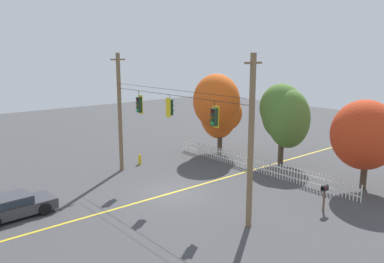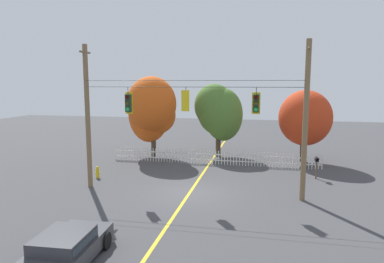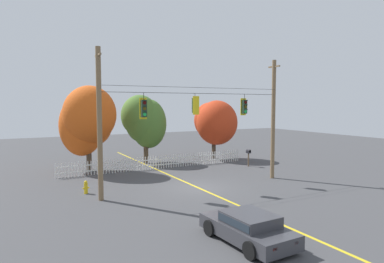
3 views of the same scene
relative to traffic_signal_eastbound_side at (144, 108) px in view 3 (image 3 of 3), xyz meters
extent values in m
plane|color=#424244|center=(3.52, -0.01, -4.99)|extent=(80.00, 80.00, 0.00)
cube|color=gold|center=(3.52, -0.01, -4.98)|extent=(0.16, 36.00, 0.01)
cylinder|color=brown|center=(-2.52, -0.01, -0.85)|extent=(0.28, 0.28, 8.27)
cylinder|color=brown|center=(9.55, -0.01, -0.85)|extent=(0.28, 0.28, 8.27)
cube|color=brown|center=(-2.52, -0.01, 2.84)|extent=(0.10, 1.10, 0.10)
cube|color=brown|center=(9.55, -0.01, 2.84)|extent=(0.10, 1.10, 0.10)
cylinder|color=black|center=(3.52, -0.01, 0.90)|extent=(11.87, 0.02, 0.02)
cylinder|color=black|center=(3.52, -0.26, 1.25)|extent=(11.87, 0.02, 0.02)
cylinder|color=black|center=(0.00, -0.01, 0.69)|extent=(0.03, 0.03, 0.42)
cube|color=yellow|center=(0.00, 0.12, -0.01)|extent=(0.43, 0.02, 1.22)
cube|color=#1E3323|center=(0.00, -0.01, -0.01)|extent=(0.30, 0.24, 0.98)
cylinder|color=#410706|center=(0.00, -0.14, 0.32)|extent=(0.20, 0.03, 0.20)
cube|color=#1E3323|center=(0.00, -0.19, 0.44)|extent=(0.22, 0.12, 0.06)
cylinder|color=#463B09|center=(0.00, -0.14, -0.01)|extent=(0.20, 0.03, 0.20)
cube|color=#1E3323|center=(0.00, -0.19, 0.11)|extent=(0.22, 0.12, 0.06)
cylinder|color=green|center=(0.00, -0.14, -0.33)|extent=(0.20, 0.03, 0.20)
cube|color=#1E3323|center=(0.00, -0.19, -0.22)|extent=(0.22, 0.12, 0.06)
cylinder|color=black|center=(3.31, -0.01, 0.76)|extent=(0.03, 0.03, 0.28)
cube|color=yellow|center=(3.31, -0.14, 0.17)|extent=(0.43, 0.02, 1.13)
cube|color=black|center=(3.31, -0.01, 0.17)|extent=(0.30, 0.24, 0.91)
cylinder|color=#410706|center=(3.31, 0.13, 0.47)|extent=(0.20, 0.03, 0.20)
cube|color=black|center=(3.31, 0.17, 0.59)|extent=(0.22, 0.12, 0.06)
cylinder|color=#463B09|center=(3.31, 0.13, 0.17)|extent=(0.20, 0.03, 0.20)
cube|color=black|center=(3.31, 0.17, 0.28)|extent=(0.22, 0.12, 0.06)
cylinder|color=green|center=(3.31, 0.13, -0.13)|extent=(0.20, 0.03, 0.20)
cube|color=black|center=(3.31, 0.17, -0.02)|extent=(0.22, 0.12, 0.06)
cylinder|color=black|center=(7.05, -0.01, 0.71)|extent=(0.03, 0.03, 0.38)
cube|color=yellow|center=(7.05, 0.12, 0.07)|extent=(0.43, 0.02, 1.13)
cube|color=#1E3323|center=(7.05, -0.01, 0.07)|extent=(0.30, 0.24, 0.91)
cylinder|color=#410706|center=(7.05, -0.14, 0.37)|extent=(0.20, 0.03, 0.20)
cube|color=#1E3323|center=(7.05, -0.19, 0.49)|extent=(0.22, 0.12, 0.06)
cylinder|color=#463B09|center=(7.05, -0.14, 0.07)|extent=(0.20, 0.03, 0.20)
cube|color=#1E3323|center=(7.05, -0.19, 0.18)|extent=(0.22, 0.12, 0.06)
cylinder|color=green|center=(7.05, -0.14, -0.24)|extent=(0.20, 0.03, 0.20)
cube|color=#1E3323|center=(7.05, -0.19, -0.12)|extent=(0.22, 0.12, 0.06)
cube|color=white|center=(-4.04, 7.05, -4.46)|extent=(0.06, 0.04, 1.05)
cube|color=white|center=(-3.81, 7.05, -4.46)|extent=(0.06, 0.04, 1.05)
cube|color=white|center=(-3.59, 7.05, -4.46)|extent=(0.06, 0.04, 1.05)
cube|color=white|center=(-3.37, 7.05, -4.46)|extent=(0.06, 0.04, 1.05)
cube|color=white|center=(-3.14, 7.05, -4.46)|extent=(0.06, 0.04, 1.05)
cube|color=white|center=(-2.92, 7.05, -4.46)|extent=(0.06, 0.04, 1.05)
cube|color=white|center=(-2.70, 7.05, -4.46)|extent=(0.06, 0.04, 1.05)
cube|color=white|center=(-2.47, 7.05, -4.46)|extent=(0.06, 0.04, 1.05)
cube|color=white|center=(-2.25, 7.05, -4.46)|extent=(0.06, 0.04, 1.05)
cube|color=white|center=(-2.02, 7.05, -4.46)|extent=(0.06, 0.04, 1.05)
cube|color=white|center=(-1.80, 7.05, -4.46)|extent=(0.06, 0.04, 1.05)
cube|color=white|center=(-1.58, 7.05, -4.46)|extent=(0.06, 0.04, 1.05)
cube|color=white|center=(-1.35, 7.05, -4.46)|extent=(0.06, 0.04, 1.05)
cube|color=white|center=(-1.13, 7.05, -4.46)|extent=(0.06, 0.04, 1.05)
cube|color=white|center=(-0.91, 7.05, -4.46)|extent=(0.06, 0.04, 1.05)
cube|color=white|center=(-0.68, 7.05, -4.46)|extent=(0.06, 0.04, 1.05)
cube|color=white|center=(-0.46, 7.05, -4.46)|extent=(0.06, 0.04, 1.05)
cube|color=white|center=(-0.23, 7.05, -4.46)|extent=(0.06, 0.04, 1.05)
cube|color=white|center=(-0.01, 7.05, -4.46)|extent=(0.06, 0.04, 1.05)
cube|color=white|center=(0.21, 7.05, -4.46)|extent=(0.06, 0.04, 1.05)
cube|color=white|center=(0.44, 7.05, -4.46)|extent=(0.06, 0.04, 1.05)
cube|color=white|center=(0.66, 7.05, -4.46)|extent=(0.06, 0.04, 1.05)
cube|color=white|center=(0.88, 7.05, -4.46)|extent=(0.06, 0.04, 1.05)
cube|color=white|center=(1.11, 7.05, -4.46)|extent=(0.06, 0.04, 1.05)
cube|color=white|center=(1.33, 7.05, -4.46)|extent=(0.06, 0.04, 1.05)
cube|color=white|center=(1.56, 7.05, -4.46)|extent=(0.06, 0.04, 1.05)
cube|color=white|center=(1.78, 7.05, -4.46)|extent=(0.06, 0.04, 1.05)
cube|color=white|center=(2.00, 7.05, -4.46)|extent=(0.06, 0.04, 1.05)
cube|color=white|center=(2.23, 7.05, -4.46)|extent=(0.06, 0.04, 1.05)
cube|color=white|center=(2.45, 7.05, -4.46)|extent=(0.06, 0.04, 1.05)
cube|color=white|center=(2.67, 7.05, -4.46)|extent=(0.06, 0.04, 1.05)
cube|color=white|center=(2.90, 7.05, -4.46)|extent=(0.06, 0.04, 1.05)
cube|color=white|center=(3.12, 7.05, -4.46)|extent=(0.06, 0.04, 1.05)
cube|color=white|center=(3.35, 7.05, -4.46)|extent=(0.06, 0.04, 1.05)
cube|color=white|center=(3.57, 7.05, -4.46)|extent=(0.06, 0.04, 1.05)
cube|color=white|center=(3.79, 7.05, -4.46)|extent=(0.06, 0.04, 1.05)
cube|color=white|center=(4.02, 7.05, -4.46)|extent=(0.06, 0.04, 1.05)
cube|color=white|center=(4.24, 7.05, -4.46)|extent=(0.06, 0.04, 1.05)
cube|color=white|center=(4.46, 7.05, -4.46)|extent=(0.06, 0.04, 1.05)
cube|color=white|center=(4.69, 7.05, -4.46)|extent=(0.06, 0.04, 1.05)
cube|color=white|center=(4.91, 7.05, -4.46)|extent=(0.06, 0.04, 1.05)
cube|color=white|center=(5.14, 7.05, -4.46)|extent=(0.06, 0.04, 1.05)
cube|color=white|center=(5.36, 7.05, -4.46)|extent=(0.06, 0.04, 1.05)
cube|color=white|center=(5.58, 7.05, -4.46)|extent=(0.06, 0.04, 1.05)
cube|color=white|center=(5.81, 7.05, -4.46)|extent=(0.06, 0.04, 1.05)
cube|color=white|center=(6.03, 7.05, -4.46)|extent=(0.06, 0.04, 1.05)
cube|color=white|center=(6.25, 7.05, -4.46)|extent=(0.06, 0.04, 1.05)
cube|color=white|center=(6.48, 7.05, -4.46)|extent=(0.06, 0.04, 1.05)
cube|color=white|center=(6.70, 7.05, -4.46)|extent=(0.06, 0.04, 1.05)
cube|color=white|center=(6.93, 7.05, -4.46)|extent=(0.06, 0.04, 1.05)
cube|color=white|center=(7.15, 7.05, -4.46)|extent=(0.06, 0.04, 1.05)
cube|color=white|center=(7.37, 7.05, -4.46)|extent=(0.06, 0.04, 1.05)
cube|color=white|center=(7.60, 7.05, -4.46)|extent=(0.06, 0.04, 1.05)
cube|color=white|center=(7.82, 7.05, -4.46)|extent=(0.06, 0.04, 1.05)
cube|color=white|center=(8.05, 7.05, -4.46)|extent=(0.06, 0.04, 1.05)
cube|color=white|center=(8.27, 7.05, -4.46)|extent=(0.06, 0.04, 1.05)
cube|color=white|center=(8.49, 7.05, -4.46)|extent=(0.06, 0.04, 1.05)
cube|color=white|center=(8.72, 7.05, -4.46)|extent=(0.06, 0.04, 1.05)
cube|color=white|center=(8.94, 7.05, -4.46)|extent=(0.06, 0.04, 1.05)
cube|color=white|center=(9.16, 7.05, -4.46)|extent=(0.06, 0.04, 1.05)
cube|color=white|center=(9.39, 7.05, -4.46)|extent=(0.06, 0.04, 1.05)
cube|color=white|center=(9.61, 7.05, -4.46)|extent=(0.06, 0.04, 1.05)
cube|color=white|center=(9.84, 7.05, -4.46)|extent=(0.06, 0.04, 1.05)
cube|color=white|center=(10.06, 7.05, -4.46)|extent=(0.06, 0.04, 1.05)
cube|color=white|center=(10.28, 7.05, -4.46)|extent=(0.06, 0.04, 1.05)
cube|color=white|center=(10.51, 7.05, -4.46)|extent=(0.06, 0.04, 1.05)
cube|color=white|center=(10.73, 7.05, -4.46)|extent=(0.06, 0.04, 1.05)
cube|color=white|center=(10.95, 7.05, -4.46)|extent=(0.06, 0.04, 1.05)
cube|color=white|center=(11.18, 7.05, -4.46)|extent=(0.06, 0.04, 1.05)
cube|color=white|center=(11.40, 7.05, -4.46)|extent=(0.06, 0.04, 1.05)
cube|color=white|center=(11.63, 7.05, -4.46)|extent=(0.06, 0.04, 1.05)
cube|color=white|center=(3.79, 7.08, -4.67)|extent=(15.66, 0.03, 0.08)
cube|color=white|center=(3.79, 7.08, -4.23)|extent=(15.66, 0.03, 0.08)
cylinder|color=#473828|center=(-1.38, 8.66, -3.93)|extent=(0.40, 0.40, 2.12)
ellipsoid|color=#DB5619|center=(-1.83, 8.89, -1.41)|extent=(3.40, 3.03, 4.74)
ellipsoid|color=#DB5619|center=(-1.18, 8.77, -1.52)|extent=(3.24, 2.97, 3.09)
ellipsoid|color=#DB5619|center=(-1.35, 8.17, -0.54)|extent=(4.02, 3.58, 4.39)
cylinder|color=#473828|center=(3.82, 10.00, -3.90)|extent=(0.41, 0.41, 2.17)
ellipsoid|color=#4C752D|center=(4.19, 10.25, -1.50)|extent=(3.20, 2.99, 4.38)
ellipsoid|color=#4C752D|center=(3.57, 10.21, -1.17)|extent=(3.08, 2.82, 3.94)
ellipsoid|color=#4C752D|center=(3.41, 10.34, -0.77)|extent=(3.33, 3.02, 3.66)
cylinder|color=#473828|center=(10.52, 9.45, -3.87)|extent=(0.39, 0.39, 2.23)
ellipsoid|color=red|center=(10.56, 8.98, -1.51)|extent=(3.97, 3.73, 4.21)
ellipsoid|color=red|center=(10.26, 9.81, -1.31)|extent=(3.04, 2.90, 3.41)
cube|color=#38383D|center=(1.03, -8.37, -4.53)|extent=(1.99, 4.06, 0.55)
cube|color=#38383D|center=(1.04, -8.52, -4.05)|extent=(1.67, 1.98, 0.42)
cube|color=#232D38|center=(1.04, -8.52, -4.05)|extent=(1.70, 1.90, 0.27)
cylinder|color=black|center=(0.07, -7.18, -4.67)|extent=(0.21, 0.65, 0.64)
cylinder|color=black|center=(1.87, -7.09, -4.67)|extent=(0.21, 0.65, 0.64)
cylinder|color=black|center=(0.19, -9.64, -4.67)|extent=(0.21, 0.65, 0.64)
cylinder|color=black|center=(1.99, -9.55, -4.67)|extent=(0.21, 0.65, 0.64)
cube|color=white|center=(0.44, -6.42, -4.43)|extent=(0.20, 0.05, 0.10)
cube|color=white|center=(1.43, -6.38, -4.43)|extent=(0.20, 0.05, 0.10)
cube|color=red|center=(0.63, -10.35, -4.43)|extent=(0.20, 0.05, 0.10)
cube|color=red|center=(1.62, -10.31, -4.43)|extent=(0.20, 0.05, 0.10)
cylinder|color=gold|center=(-2.97, 1.80, -4.68)|extent=(0.22, 0.22, 0.61)
sphere|color=gold|center=(-2.97, 1.80, -4.31)|extent=(0.20, 0.20, 0.20)
cylinder|color=gold|center=(-3.12, 1.80, -4.65)|extent=(0.08, 0.08, 0.08)
cylinder|color=gold|center=(-2.82, 1.80, -4.65)|extent=(0.08, 0.08, 0.08)
cube|color=brown|center=(10.86, 4.46, -4.43)|extent=(0.08, 0.08, 1.12)
cube|color=black|center=(10.86, 4.46, -3.76)|extent=(0.22, 0.44, 0.20)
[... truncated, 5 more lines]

